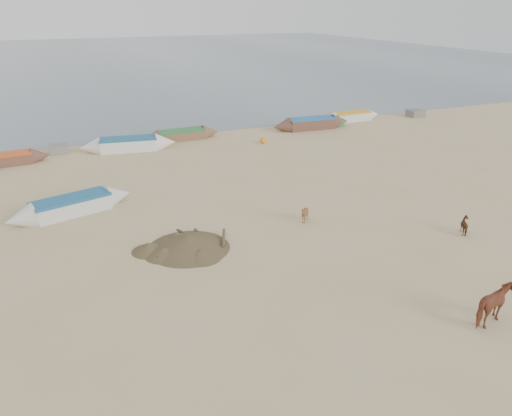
{
  "coord_description": "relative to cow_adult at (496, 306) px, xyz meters",
  "views": [
    {
      "loc": [
        -8.21,
        -14.74,
        9.45
      ],
      "look_at": [
        0.0,
        4.0,
        1.0
      ],
      "focal_mm": 35.0,
      "sensor_mm": 36.0,
      "label": 1
    }
  ],
  "objects": [
    {
      "name": "beach_clutter",
      "position": [
        0.4,
        25.23,
        -0.39
      ],
      "size": [
        46.34,
        4.06,
        0.64
      ],
      "color": "#2C602B",
      "rests_on": "ground"
    },
    {
      "name": "calf_right",
      "position": [
        4.29,
        5.44,
        -0.31
      ],
      "size": [
        0.7,
        0.8,
        0.74
      ],
      "primitive_type": "imported",
      "rotation": [
        0.0,
        0.0,
        1.47
      ],
      "color": "#58351C",
      "rests_on": "ground"
    },
    {
      "name": "near_canoe",
      "position": [
        -11.42,
        14.8,
        -0.27
      ],
      "size": [
        6.22,
        2.95,
        0.83
      ],
      "primitive_type": null,
      "rotation": [
        0.0,
        0.0,
        0.29
      ],
      "color": "silver",
      "rests_on": "ground"
    },
    {
      "name": "cow_adult",
      "position": [
        0.0,
        0.0,
        0.0
      ],
      "size": [
        1.76,
        1.16,
        1.37
      ],
      "primitive_type": "imported",
      "rotation": [
        0.0,
        0.0,
        1.86
      ],
      "color": "brown",
      "rests_on": "ground"
    },
    {
      "name": "sea",
      "position": [
        -3.98,
        87.64,
        -0.68
      ],
      "size": [
        160.0,
        160.0,
        0.0
      ],
      "primitive_type": "plane",
      "color": "slate",
      "rests_on": "ground"
    },
    {
      "name": "ground",
      "position": [
        -3.98,
        5.64,
        -0.68
      ],
      "size": [
        140.0,
        140.0,
        0.0
      ],
      "primitive_type": "plane",
      "color": "tan",
      "rests_on": "ground"
    },
    {
      "name": "calf_front",
      "position": [
        -1.64,
        9.38,
        -0.28
      ],
      "size": [
        0.79,
        0.72,
        0.82
      ],
      "primitive_type": "imported",
      "rotation": [
        0.0,
        0.0,
        -1.49
      ],
      "color": "brown",
      "rests_on": "ground"
    },
    {
      "name": "waterline_canoes",
      "position": [
        -7.89,
        25.84,
        -0.27
      ],
      "size": [
        49.24,
        4.31,
        0.91
      ],
      "color": "brown",
      "rests_on": "ground"
    },
    {
      "name": "debris_pile",
      "position": [
        -7.34,
        8.97,
        -0.4
      ],
      "size": [
        4.33,
        4.33,
        0.57
      ],
      "primitive_type": "cone",
      "rotation": [
        0.0,
        0.0,
        -0.3
      ],
      "color": "brown",
      "rests_on": "ground"
    }
  ]
}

